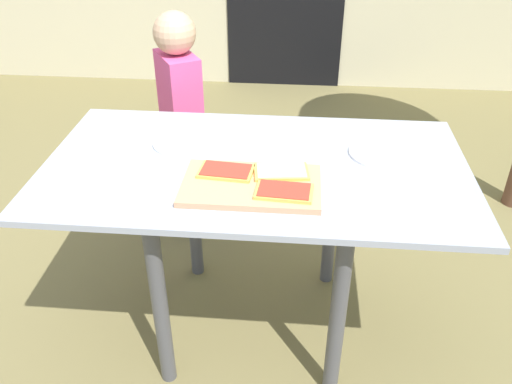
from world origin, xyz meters
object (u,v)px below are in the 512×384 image
dining_table (256,191)px  pizza_slice_far_right (281,172)px  plate_white_right (383,153)px  child_left (181,110)px  pizza_slice_near_right (284,191)px  pizza_slice_far_left (226,171)px  plate_white_left (186,142)px  cutting_board (252,185)px

dining_table → pizza_slice_far_right: bearing=-44.4°
dining_table → plate_white_right: bearing=13.7°
plate_white_right → child_left: 1.01m
pizza_slice_near_right → pizza_slice_far_left: 0.21m
dining_table → pizza_slice_far_left: size_ratio=7.89×
dining_table → plate_white_right: plate_white_right is taller
pizza_slice_near_right → pizza_slice_far_right: bearing=96.8°
plate_white_left → plate_white_right: size_ratio=1.00×
pizza_slice_near_right → plate_white_right: 0.45m
pizza_slice_near_right → pizza_slice_far_right: (-0.01, 0.11, 0.00)m
dining_table → pizza_slice_far_left: pizza_slice_far_left is taller
pizza_slice_far_left → plate_white_right: (0.52, 0.21, -0.02)m
child_left → pizza_slice_far_right: bearing=-57.0°
cutting_board → pizza_slice_far_left: size_ratio=2.39×
child_left → pizza_slice_far_left: bearing=-67.6°
cutting_board → pizza_slice_far_left: bearing=149.5°
cutting_board → pizza_slice_near_right: pizza_slice_near_right is taller
cutting_board → plate_white_left: cutting_board is taller
pizza_slice_far_left → pizza_slice_far_right: (0.17, 0.01, 0.00)m
cutting_board → pizza_slice_far_left: 0.10m
pizza_slice_near_right → child_left: size_ratio=0.17×
pizza_slice_far_left → plate_white_right: size_ratio=0.75×
plate_white_left → child_left: child_left is taller
cutting_board → pizza_slice_far_right: pizza_slice_far_right is taller
cutting_board → plate_white_left: size_ratio=1.80×
cutting_board → pizza_slice_far_left: (-0.09, 0.05, 0.02)m
dining_table → pizza_slice_far_right: 0.18m
dining_table → plate_white_left: bearing=154.0°
dining_table → plate_white_left: 0.31m
pizza_slice_far_right → plate_white_left: bearing=148.4°
dining_table → child_left: 0.78m
plate_white_right → cutting_board: bearing=-149.1°
pizza_slice_near_right → pizza_slice_far_left: same height
dining_table → pizza_slice_near_right: 0.26m
pizza_slice_near_right → dining_table: bearing=117.1°
pizza_slice_far_left → cutting_board: bearing=-30.5°
dining_table → plate_white_left: (-0.26, 0.13, 0.11)m
plate_white_right → dining_table: bearing=-166.3°
dining_table → plate_white_right: 0.46m
pizza_slice_far_left → pizza_slice_near_right: bearing=-28.4°
plate_white_left → child_left: 0.57m
cutting_board → pizza_slice_near_right: 0.11m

